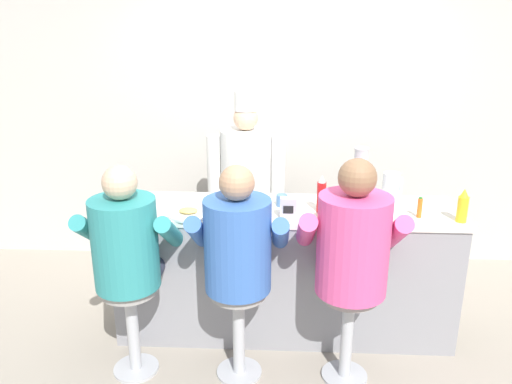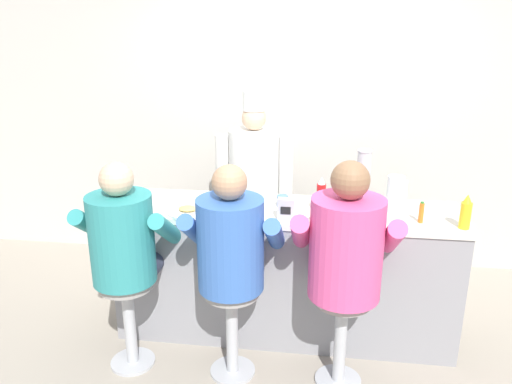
# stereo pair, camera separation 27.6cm
# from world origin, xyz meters

# --- Properties ---
(ground_plane) EXTENTS (20.00, 20.00, 0.00)m
(ground_plane) POSITION_xyz_m (0.00, 0.00, 0.00)
(ground_plane) COLOR #9E9384
(wall_back) EXTENTS (10.00, 0.06, 2.70)m
(wall_back) POSITION_xyz_m (0.00, 1.58, 1.35)
(wall_back) COLOR beige
(wall_back) RESTS_ON ground_plane
(diner_counter) EXTENTS (2.40, 0.61, 0.96)m
(diner_counter) POSITION_xyz_m (0.00, 0.31, 0.48)
(diner_counter) COLOR gray
(diner_counter) RESTS_ON ground_plane
(ketchup_bottle_red) EXTENTS (0.06, 0.06, 0.26)m
(ketchup_bottle_red) POSITION_xyz_m (0.24, 0.24, 1.08)
(ketchup_bottle_red) COLOR red
(ketchup_bottle_red) RESTS_ON diner_counter
(mustard_bottle_yellow) EXTENTS (0.07, 0.07, 0.22)m
(mustard_bottle_yellow) POSITION_xyz_m (1.12, 0.10, 1.06)
(mustard_bottle_yellow) COLOR yellow
(mustard_bottle_yellow) RESTS_ON diner_counter
(hot_sauce_bottle_orange) EXTENTS (0.03, 0.03, 0.14)m
(hot_sauce_bottle_orange) POSITION_xyz_m (0.87, 0.16, 1.03)
(hot_sauce_bottle_orange) COLOR orange
(hot_sauce_bottle_orange) RESTS_ON diner_counter
(water_pitcher_clear) EXTENTS (0.14, 0.12, 0.21)m
(water_pitcher_clear) POSITION_xyz_m (0.75, 0.50, 1.06)
(water_pitcher_clear) COLOR silver
(water_pitcher_clear) RESTS_ON diner_counter
(breakfast_plate) EXTENTS (0.28, 0.28, 0.05)m
(breakfast_plate) POSITION_xyz_m (-0.65, 0.12, 0.97)
(breakfast_plate) COLOR white
(breakfast_plate) RESTS_ON diner_counter
(cereal_bowl) EXTENTS (0.15, 0.15, 0.05)m
(cereal_bowl) POSITION_xyz_m (-1.06, 0.21, 0.98)
(cereal_bowl) COLOR #B24C47
(cereal_bowl) RESTS_ON diner_counter
(coffee_mug_blue) EXTENTS (0.12, 0.08, 0.08)m
(coffee_mug_blue) POSITION_xyz_m (-0.02, 0.34, 1.00)
(coffee_mug_blue) COLOR #4C7AB2
(coffee_mug_blue) RESTS_ON diner_counter
(cup_stack_steel) EXTENTS (0.10, 0.10, 0.40)m
(cup_stack_steel) POSITION_xyz_m (0.52, 0.44, 1.16)
(cup_stack_steel) COLOR #B7BABF
(cup_stack_steel) RESTS_ON diner_counter
(napkin_dispenser_chrome) EXTENTS (0.11, 0.07, 0.14)m
(napkin_dispenser_chrome) POSITION_xyz_m (0.01, 0.11, 1.03)
(napkin_dispenser_chrome) COLOR silver
(napkin_dispenser_chrome) RESTS_ON diner_counter
(diner_seated_teal) EXTENTS (0.61, 0.60, 1.40)m
(diner_seated_teal) POSITION_xyz_m (-0.97, -0.20, 0.86)
(diner_seated_teal) COLOR #B2B5BA
(diner_seated_teal) RESTS_ON ground_plane
(diner_seated_blue) EXTENTS (0.61, 0.61, 1.41)m
(diner_seated_blue) POSITION_xyz_m (-0.29, -0.20, 0.86)
(diner_seated_blue) COLOR #B2B5BA
(diner_seated_blue) RESTS_ON ground_plane
(diner_seated_pink) EXTENTS (0.65, 0.64, 1.45)m
(diner_seated_pink) POSITION_xyz_m (0.39, -0.20, 0.89)
(diner_seated_pink) COLOR #B2B5BA
(diner_seated_pink) RESTS_ON ground_plane
(cook_in_whites_near) EXTENTS (0.65, 0.42, 1.67)m
(cook_in_whites_near) POSITION_xyz_m (-0.33, 1.05, 0.92)
(cook_in_whites_near) COLOR #232328
(cook_in_whites_near) RESTS_ON ground_plane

